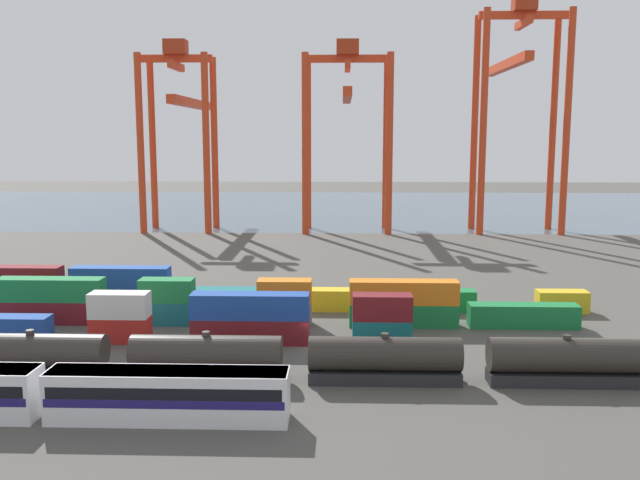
% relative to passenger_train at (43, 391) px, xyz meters
% --- Properties ---
extents(ground_plane, '(420.00, 420.00, 0.00)m').
position_rel_passenger_train_xyz_m(ground_plane, '(19.49, 58.80, -2.14)').
color(ground_plane, '#4C4944').
extents(harbour_water, '(400.00, 110.00, 0.01)m').
position_rel_passenger_train_xyz_m(harbour_water, '(19.49, 154.64, -2.14)').
color(harbour_water, '#475B6B').
rests_on(harbour_water, ground_plane).
extents(passenger_train, '(36.97, 3.14, 3.90)m').
position_rel_passenger_train_xyz_m(passenger_train, '(0.00, 0.00, 0.00)').
color(passenger_train, silver).
rests_on(passenger_train, ground_plane).
extents(freight_tank_row, '(75.09, 2.91, 4.37)m').
position_rel_passenger_train_xyz_m(freight_tank_row, '(26.11, 8.61, -0.08)').
color(freight_tank_row, '#232326').
rests_on(freight_tank_row, ground_plane).
extents(shipping_container_1, '(6.04, 2.44, 2.60)m').
position_rel_passenger_train_xyz_m(shipping_container_1, '(-0.54, 19.57, -0.84)').
color(shipping_container_1, '#AD211C').
rests_on(shipping_container_1, ground_plane).
extents(shipping_container_2, '(6.04, 2.44, 2.60)m').
position_rel_passenger_train_xyz_m(shipping_container_2, '(-0.54, 19.57, 1.76)').
color(shipping_container_2, silver).
rests_on(shipping_container_2, shipping_container_1).
extents(shipping_container_3, '(12.10, 2.44, 2.60)m').
position_rel_passenger_train_xyz_m(shipping_container_3, '(12.99, 19.57, -0.84)').
color(shipping_container_3, maroon).
rests_on(shipping_container_3, ground_plane).
extents(shipping_container_4, '(12.10, 2.44, 2.60)m').
position_rel_passenger_train_xyz_m(shipping_container_4, '(12.99, 19.57, 1.76)').
color(shipping_container_4, '#1C4299').
rests_on(shipping_container_4, shipping_container_3).
extents(shipping_container_5, '(6.04, 2.44, 2.60)m').
position_rel_passenger_train_xyz_m(shipping_container_5, '(26.52, 19.57, -0.84)').
color(shipping_container_5, '#146066').
rests_on(shipping_container_5, ground_plane).
extents(shipping_container_6, '(6.04, 2.44, 2.60)m').
position_rel_passenger_train_xyz_m(shipping_container_6, '(26.52, 19.57, 1.76)').
color(shipping_container_6, maroon).
rests_on(shipping_container_6, shipping_container_5).
extents(shipping_container_7, '(12.10, 2.44, 2.60)m').
position_rel_passenger_train_xyz_m(shipping_container_7, '(-10.71, 26.41, -0.84)').
color(shipping_container_7, maroon).
rests_on(shipping_container_7, ground_plane).
extents(shipping_container_8, '(12.10, 2.44, 2.60)m').
position_rel_passenger_train_xyz_m(shipping_container_8, '(-10.71, 26.41, 1.76)').
color(shipping_container_8, '#197538').
rests_on(shipping_container_8, shipping_container_7).
extents(shipping_container_9, '(6.04, 2.44, 2.60)m').
position_rel_passenger_train_xyz_m(shipping_container_9, '(2.63, 26.41, -0.84)').
color(shipping_container_9, '#146066').
rests_on(shipping_container_9, ground_plane).
extents(shipping_container_10, '(6.04, 2.44, 2.60)m').
position_rel_passenger_train_xyz_m(shipping_container_10, '(2.63, 26.41, 1.76)').
color(shipping_container_10, '#197538').
rests_on(shipping_container_10, shipping_container_9).
extents(shipping_container_11, '(6.04, 2.44, 2.60)m').
position_rel_passenger_train_xyz_m(shipping_container_11, '(15.97, 26.41, -0.84)').
color(shipping_container_11, slate).
rests_on(shipping_container_11, ground_plane).
extents(shipping_container_12, '(6.04, 2.44, 2.60)m').
position_rel_passenger_train_xyz_m(shipping_container_12, '(15.97, 26.41, 1.76)').
color(shipping_container_12, orange).
rests_on(shipping_container_12, shipping_container_11).
extents(shipping_container_13, '(12.10, 2.44, 2.60)m').
position_rel_passenger_train_xyz_m(shipping_container_13, '(29.30, 26.41, -0.84)').
color(shipping_container_13, '#197538').
rests_on(shipping_container_13, ground_plane).
extents(shipping_container_14, '(12.10, 2.44, 2.60)m').
position_rel_passenger_train_xyz_m(shipping_container_14, '(29.30, 26.41, 1.76)').
color(shipping_container_14, orange).
rests_on(shipping_container_14, shipping_container_13).
extents(shipping_container_15, '(12.10, 2.44, 2.60)m').
position_rel_passenger_train_xyz_m(shipping_container_15, '(42.64, 26.41, -0.84)').
color(shipping_container_15, '#197538').
rests_on(shipping_container_15, ground_plane).
extents(shipping_container_16, '(12.10, 2.44, 2.60)m').
position_rel_passenger_train_xyz_m(shipping_container_16, '(-18.37, 33.25, -0.84)').
color(shipping_container_16, gold).
rests_on(shipping_container_16, ground_plane).
extents(shipping_container_17, '(12.10, 2.44, 2.60)m').
position_rel_passenger_train_xyz_m(shipping_container_17, '(-18.37, 33.25, 1.76)').
color(shipping_container_17, maroon).
rests_on(shipping_container_17, shipping_container_16).
extents(shipping_container_18, '(12.10, 2.44, 2.60)m').
position_rel_passenger_train_xyz_m(shipping_container_18, '(-4.88, 33.25, -0.84)').
color(shipping_container_18, slate).
rests_on(shipping_container_18, ground_plane).
extents(shipping_container_19, '(12.10, 2.44, 2.60)m').
position_rel_passenger_train_xyz_m(shipping_container_19, '(-4.88, 33.25, 1.76)').
color(shipping_container_19, '#1C4299').
rests_on(shipping_container_19, shipping_container_18).
extents(shipping_container_20, '(12.10, 2.44, 2.60)m').
position_rel_passenger_train_xyz_m(shipping_container_20, '(8.61, 33.25, -0.84)').
color(shipping_container_20, '#146066').
rests_on(shipping_container_20, ground_plane).
extents(shipping_container_21, '(12.10, 2.44, 2.60)m').
position_rel_passenger_train_xyz_m(shipping_container_21, '(22.09, 33.25, -0.84)').
color(shipping_container_21, gold).
rests_on(shipping_container_21, ground_plane).
extents(shipping_container_22, '(6.04, 2.44, 2.60)m').
position_rel_passenger_train_xyz_m(shipping_container_22, '(35.58, 33.25, -0.84)').
color(shipping_container_22, '#197538').
rests_on(shipping_container_22, ground_plane).
extents(shipping_container_23, '(6.04, 2.44, 2.60)m').
position_rel_passenger_train_xyz_m(shipping_container_23, '(49.07, 33.25, -0.84)').
color(shipping_container_23, gold).
rests_on(shipping_container_23, ground_plane).
extents(gantry_crane_west, '(15.90, 39.33, 41.84)m').
position_rel_passenger_train_xyz_m(gantry_crane_west, '(-14.10, 107.33, 23.20)').
color(gantry_crane_west, red).
rests_on(gantry_crane_west, ground_plane).
extents(gantry_crane_central, '(19.49, 37.59, 41.67)m').
position_rel_passenger_train_xyz_m(gantry_crane_central, '(23.39, 106.94, 23.63)').
color(gantry_crane_central, red).
rests_on(gantry_crane_central, ground_plane).
extents(gantry_crane_east, '(19.12, 40.03, 50.56)m').
position_rel_passenger_train_xyz_m(gantry_crane_east, '(60.88, 107.00, 28.73)').
color(gantry_crane_east, red).
rests_on(gantry_crane_east, ground_plane).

